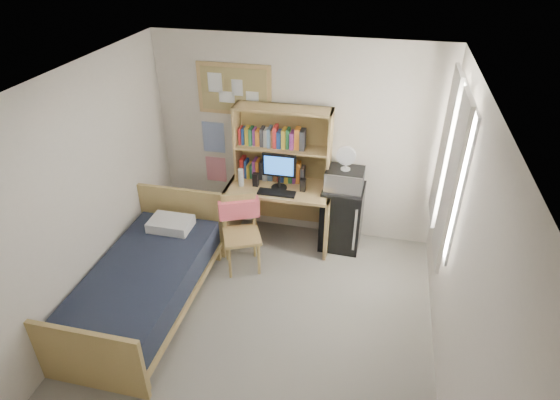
% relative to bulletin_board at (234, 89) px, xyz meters
% --- Properties ---
extents(floor, '(3.60, 4.20, 0.02)m').
position_rel_bulletin_board_xyz_m(floor, '(0.78, -2.08, -1.93)').
color(floor, gray).
rests_on(floor, ground).
extents(ceiling, '(3.60, 4.20, 0.02)m').
position_rel_bulletin_board_xyz_m(ceiling, '(0.78, -2.08, 0.68)').
color(ceiling, white).
rests_on(ceiling, wall_back).
extents(wall_back, '(3.60, 0.04, 2.60)m').
position_rel_bulletin_board_xyz_m(wall_back, '(0.78, 0.02, -0.62)').
color(wall_back, silver).
rests_on(wall_back, floor).
extents(wall_left, '(0.04, 4.20, 2.60)m').
position_rel_bulletin_board_xyz_m(wall_left, '(-1.02, -2.08, -0.62)').
color(wall_left, silver).
rests_on(wall_left, floor).
extents(wall_right, '(0.04, 4.20, 2.60)m').
position_rel_bulletin_board_xyz_m(wall_right, '(2.58, -2.08, -0.62)').
color(wall_right, silver).
rests_on(wall_right, floor).
extents(window_unit, '(0.10, 1.40, 1.70)m').
position_rel_bulletin_board_xyz_m(window_unit, '(2.53, -0.88, -0.32)').
color(window_unit, white).
rests_on(window_unit, wall_right).
extents(curtain_left, '(0.04, 0.55, 1.70)m').
position_rel_bulletin_board_xyz_m(curtain_left, '(2.50, -1.28, -0.32)').
color(curtain_left, beige).
rests_on(curtain_left, wall_right).
extents(curtain_right, '(0.04, 0.55, 1.70)m').
position_rel_bulletin_board_xyz_m(curtain_right, '(2.50, -0.48, -0.32)').
color(curtain_right, beige).
rests_on(curtain_right, wall_right).
extents(bulletin_board, '(0.94, 0.03, 0.64)m').
position_rel_bulletin_board_xyz_m(bulletin_board, '(0.00, 0.00, 0.00)').
color(bulletin_board, tan).
rests_on(bulletin_board, wall_back).
extents(poster_wave, '(0.30, 0.01, 0.42)m').
position_rel_bulletin_board_xyz_m(poster_wave, '(-0.32, 0.01, -0.67)').
color(poster_wave, '#27489C').
rests_on(poster_wave, wall_back).
extents(poster_japan, '(0.28, 0.01, 0.36)m').
position_rel_bulletin_board_xyz_m(poster_japan, '(-0.32, 0.01, -1.14)').
color(poster_japan, '#D32544').
rests_on(poster_japan, wall_back).
extents(desk, '(1.33, 0.67, 0.83)m').
position_rel_bulletin_board_xyz_m(desk, '(0.65, -0.33, -1.51)').
color(desk, tan).
rests_on(desk, floor).
extents(desk_chair, '(0.62, 0.62, 0.94)m').
position_rel_bulletin_board_xyz_m(desk_chair, '(0.33, -1.00, -1.45)').
color(desk_chair, tan).
rests_on(desk_chair, floor).
extents(mini_fridge, '(0.52, 0.52, 0.86)m').
position_rel_bulletin_board_xyz_m(mini_fridge, '(1.45, -0.26, -1.49)').
color(mini_fridge, black).
rests_on(mini_fridge, floor).
extents(bed, '(1.04, 2.08, 0.57)m').
position_rel_bulletin_board_xyz_m(bed, '(-0.48, -1.92, -1.63)').
color(bed, black).
rests_on(bed, floor).
extents(hutch, '(1.20, 0.31, 0.98)m').
position_rel_bulletin_board_xyz_m(hutch, '(0.65, -0.18, -0.60)').
color(hutch, tan).
rests_on(hutch, desk).
extents(monitor, '(0.42, 0.04, 0.44)m').
position_rel_bulletin_board_xyz_m(monitor, '(0.66, -0.39, -0.87)').
color(monitor, black).
rests_on(monitor, desk).
extents(keyboard, '(0.47, 0.15, 0.02)m').
position_rel_bulletin_board_xyz_m(keyboard, '(0.66, -0.53, -1.08)').
color(keyboard, black).
rests_on(keyboard, desk).
extents(speaker_left, '(0.07, 0.07, 0.17)m').
position_rel_bulletin_board_xyz_m(speaker_left, '(0.36, -0.40, -1.01)').
color(speaker_left, black).
rests_on(speaker_left, desk).
extents(speaker_right, '(0.07, 0.07, 0.16)m').
position_rel_bulletin_board_xyz_m(speaker_right, '(0.96, -0.39, -1.01)').
color(speaker_right, black).
rests_on(speaker_right, desk).
extents(water_bottle, '(0.07, 0.07, 0.23)m').
position_rel_bulletin_board_xyz_m(water_bottle, '(0.18, -0.44, -0.98)').
color(water_bottle, silver).
rests_on(water_bottle, desk).
extents(hoodie, '(0.51, 0.33, 0.23)m').
position_rel_bulletin_board_xyz_m(hoodie, '(0.25, -0.81, -1.19)').
color(hoodie, '#F45C6A').
rests_on(hoodie, desk_chair).
extents(microwave, '(0.47, 0.36, 0.26)m').
position_rel_bulletin_board_xyz_m(microwave, '(1.45, -0.28, -0.93)').
color(microwave, silver).
rests_on(microwave, mini_fridge).
extents(desk_fan, '(0.24, 0.24, 0.29)m').
position_rel_bulletin_board_xyz_m(desk_fan, '(1.45, -0.28, -0.65)').
color(desk_fan, silver).
rests_on(desk_fan, microwave).
extents(pillow, '(0.49, 0.34, 0.12)m').
position_rel_bulletin_board_xyz_m(pillow, '(-0.48, -1.17, -1.29)').
color(pillow, silver).
rests_on(pillow, bed).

